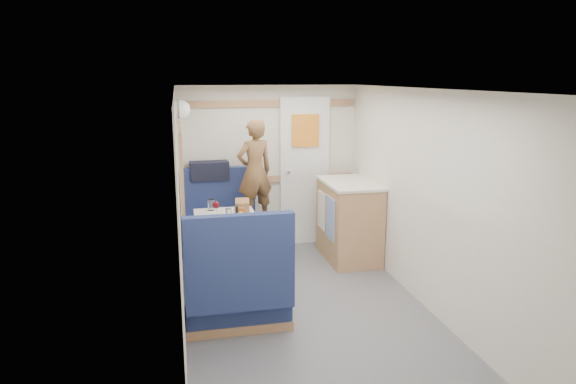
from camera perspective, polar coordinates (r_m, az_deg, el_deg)
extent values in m
plane|color=#515156|center=(4.59, 3.02, -14.55)|extent=(4.50, 4.50, 0.00)
plane|color=silver|center=(4.08, 3.36, 11.27)|extent=(4.50, 4.50, 0.00)
cube|color=silver|center=(6.37, -2.15, 2.78)|extent=(2.20, 0.02, 2.00)
cube|color=silver|center=(4.08, -11.90, -3.21)|extent=(0.02, 4.50, 2.00)
cube|color=silver|center=(4.63, 16.43, -1.57)|extent=(0.02, 4.50, 2.00)
cube|color=#9E7747|center=(6.38, -2.11, 1.42)|extent=(2.15, 0.02, 0.08)
cube|color=#9E7747|center=(6.27, -2.18, 9.79)|extent=(2.15, 0.02, 0.08)
cube|color=#A8B096|center=(5.01, -11.91, 2.66)|extent=(0.04, 1.30, 0.72)
cube|color=white|center=(6.45, 1.85, 2.26)|extent=(0.62, 0.04, 1.86)
cube|color=orange|center=(6.35, 1.95, 6.84)|extent=(0.34, 0.03, 0.40)
cylinder|color=silver|center=(6.35, 0.03, 2.29)|extent=(0.04, 0.10, 0.04)
cube|color=white|center=(5.15, -6.83, -3.17)|extent=(0.62, 0.92, 0.04)
cylinder|color=silver|center=(5.25, -6.73, -6.84)|extent=(0.08, 0.08, 0.66)
cylinder|color=silver|center=(5.37, -6.64, -10.21)|extent=(0.36, 0.36, 0.03)
cube|color=navy|center=(6.05, -7.44, -5.45)|extent=(0.88, 0.50, 0.45)
cube|color=navy|center=(6.20, -7.77, -0.92)|extent=(0.88, 0.10, 0.80)
cube|color=#9E7747|center=(6.11, -7.39, -7.10)|extent=(0.90, 0.52, 0.08)
cube|color=navy|center=(4.56, -5.70, -11.64)|extent=(0.88, 0.50, 0.45)
cube|color=navy|center=(4.14, -5.38, -7.86)|extent=(0.88, 0.10, 0.80)
cube|color=#9E7747|center=(4.64, -5.64, -13.72)|extent=(0.90, 0.52, 0.08)
cube|color=#9E7747|center=(6.19, -7.86, 1.23)|extent=(0.90, 0.14, 0.04)
sphere|color=white|center=(5.79, -11.81, 8.99)|extent=(0.20, 0.20, 0.20)
cube|color=#9E7747|center=(6.04, 6.77, -3.24)|extent=(0.54, 0.90, 0.90)
cube|color=silver|center=(5.93, 6.88, 0.99)|extent=(0.56, 0.92, 0.03)
cube|color=#5972B2|center=(5.76, 4.73, -2.94)|extent=(0.01, 0.30, 0.48)
cube|color=silver|center=(6.09, 3.75, -2.05)|extent=(0.01, 0.28, 0.44)
imported|color=brown|center=(5.83, -3.72, 2.27)|extent=(0.50, 0.41, 1.19)
cube|color=black|center=(6.16, -8.74, 2.37)|extent=(0.46, 0.23, 0.22)
cube|color=silver|center=(4.86, -4.73, -3.71)|extent=(0.37, 0.42, 0.02)
sphere|color=orange|center=(5.05, -5.26, -2.58)|extent=(0.07, 0.07, 0.07)
cube|color=#F4E48D|center=(4.95, -7.06, -3.18)|extent=(0.10, 0.07, 0.03)
cylinder|color=white|center=(5.20, -7.95, -2.78)|extent=(0.06, 0.06, 0.01)
cylinder|color=white|center=(5.18, -7.97, -2.23)|extent=(0.01, 0.01, 0.10)
sphere|color=#460711|center=(5.16, -7.99, -1.42)|extent=(0.08, 0.08, 0.08)
cylinder|color=white|center=(4.75, -8.27, -3.56)|extent=(0.07, 0.07, 0.12)
cylinder|color=silver|center=(5.47, -8.53, -1.42)|extent=(0.07, 0.07, 0.12)
cylinder|color=white|center=(5.11, -6.62, -2.43)|extent=(0.07, 0.07, 0.11)
cylinder|color=brown|center=(5.16, -5.22, -2.31)|extent=(0.06, 0.06, 0.10)
cylinder|color=black|center=(5.26, -5.71, -2.07)|extent=(0.03, 0.03, 0.09)
cylinder|color=white|center=(5.17, -6.27, -2.33)|extent=(0.04, 0.04, 0.09)
cube|color=brown|center=(5.41, -5.11, -1.52)|extent=(0.17, 0.28, 0.11)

